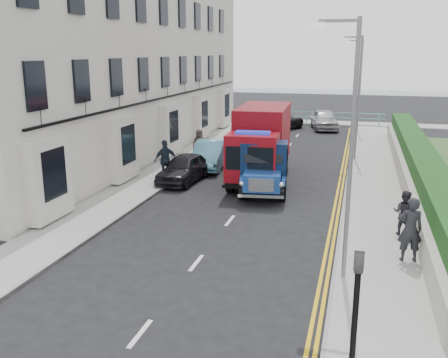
% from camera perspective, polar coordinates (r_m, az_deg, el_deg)
% --- Properties ---
extents(ground, '(120.00, 120.00, 0.00)m').
position_cam_1_polar(ground, '(16.96, -1.05, -6.93)').
color(ground, black).
rests_on(ground, ground).
extents(pavement_west, '(2.40, 38.00, 0.12)m').
position_cam_1_polar(pavement_west, '(26.72, -6.33, 1.13)').
color(pavement_west, gray).
rests_on(pavement_west, ground).
extents(pavement_east, '(2.60, 38.00, 0.12)m').
position_cam_1_polar(pavement_east, '(24.93, 16.75, -0.39)').
color(pavement_east, gray).
rests_on(pavement_east, ground).
extents(promenade, '(30.00, 2.50, 0.12)m').
position_cam_1_polar(promenade, '(44.79, 9.51, 6.41)').
color(promenade, gray).
rests_on(promenade, ground).
extents(sea_plane, '(120.00, 120.00, 0.00)m').
position_cam_1_polar(sea_plane, '(75.53, 12.04, 9.46)').
color(sea_plane, '#4C5D67').
rests_on(sea_plane, ground).
extents(terrace_west, '(6.31, 30.20, 14.25)m').
position_cam_1_polar(terrace_west, '(31.42, -11.47, 15.98)').
color(terrace_west, beige).
rests_on(terrace_west, ground).
extents(garden_east, '(1.45, 28.00, 1.75)m').
position_cam_1_polar(garden_east, '(24.87, 21.28, 1.19)').
color(garden_east, '#B2AD9E').
rests_on(garden_east, ground).
extents(seafront_railing, '(13.00, 0.08, 1.11)m').
position_cam_1_polar(seafront_railing, '(43.94, 9.43, 6.95)').
color(seafront_railing, '#59B2A5').
rests_on(seafront_railing, ground).
extents(lamp_near, '(1.23, 0.18, 7.00)m').
position_cam_1_polar(lamp_near, '(13.33, 13.90, 4.60)').
color(lamp_near, slate).
rests_on(lamp_near, ground).
extents(lamp_mid, '(1.23, 0.18, 7.00)m').
position_cam_1_polar(lamp_mid, '(29.23, 14.92, 9.70)').
color(lamp_mid, slate).
rests_on(lamp_mid, ground).
extents(lamp_far, '(1.23, 0.18, 7.00)m').
position_cam_1_polar(lamp_far, '(39.21, 15.14, 10.78)').
color(lamp_far, slate).
rests_on(lamp_far, ground).
extents(traffic_signal, '(0.16, 0.20, 3.10)m').
position_cam_1_polar(traffic_signal, '(8.68, 14.79, -14.31)').
color(traffic_signal, black).
rests_on(traffic_signal, ground).
extents(bedford_lorry, '(2.59, 5.19, 2.36)m').
position_cam_1_polar(bedford_lorry, '(21.87, 4.58, 0.94)').
color(bedford_lorry, black).
rests_on(bedford_lorry, ground).
extents(red_lorry, '(2.65, 6.85, 3.53)m').
position_cam_1_polar(red_lorry, '(24.49, 4.25, 4.29)').
color(red_lorry, black).
rests_on(red_lorry, ground).
extents(parked_car_front, '(1.92, 4.09, 1.35)m').
position_cam_1_polar(parked_car_front, '(24.21, -4.58, 1.27)').
color(parked_car_front, black).
rests_on(parked_car_front, ground).
extents(parked_car_mid, '(1.96, 4.54, 1.45)m').
position_cam_1_polar(parked_car_mid, '(27.04, -1.59, 2.81)').
color(parked_car_mid, '#58A5BE').
rests_on(parked_car_mid, ground).
extents(parked_car_rear, '(2.38, 5.03, 1.42)m').
position_cam_1_polar(parked_car_rear, '(34.41, 2.62, 5.29)').
color(parked_car_rear, '#A4A4A9').
rests_on(parked_car_rear, ground).
extents(seafront_car_left, '(4.02, 5.41, 1.37)m').
position_cam_1_polar(seafront_car_left, '(40.68, 6.39, 6.60)').
color(seafront_car_left, black).
rests_on(seafront_car_left, ground).
extents(seafront_car_right, '(2.82, 4.96, 1.59)m').
position_cam_1_polar(seafront_car_right, '(41.31, 11.39, 6.69)').
color(seafront_car_right, '#9E9DA1').
rests_on(seafront_car_right, ground).
extents(pedestrian_east_near, '(0.79, 0.59, 1.96)m').
position_cam_1_polar(pedestrian_east_near, '(15.68, 20.51, -5.42)').
color(pedestrian_east_near, '#222327').
rests_on(pedestrian_east_near, pavement_east).
extents(pedestrian_east_far, '(0.92, 0.82, 1.55)m').
position_cam_1_polar(pedestrian_east_far, '(17.86, 19.88, -3.65)').
color(pedestrian_east_far, '#2E2932').
rests_on(pedestrian_east_far, pavement_east).
extents(pedestrian_west_near, '(1.16, 1.14, 1.96)m').
position_cam_1_polar(pedestrian_west_near, '(24.05, -6.70, 2.16)').
color(pedestrian_west_near, '#1B2630').
rests_on(pedestrian_west_near, pavement_west).
extents(pedestrian_west_far, '(0.99, 0.90, 1.70)m').
position_cam_1_polar(pedestrian_west_far, '(28.86, -2.85, 4.03)').
color(pedestrian_west_far, '#473333').
rests_on(pedestrian_west_far, pavement_west).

